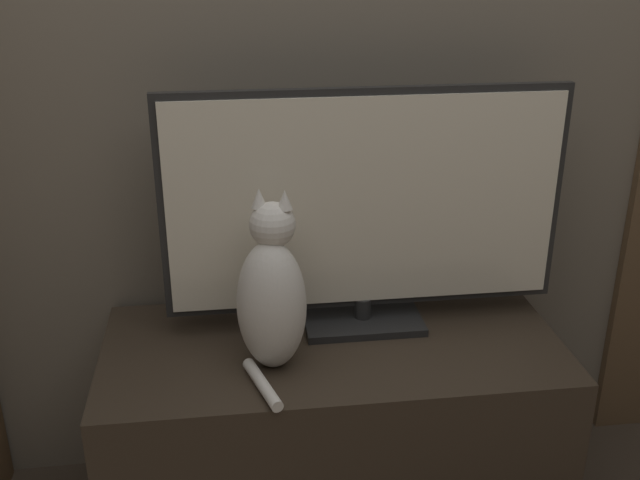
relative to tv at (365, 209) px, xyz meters
The scene contains 4 objects.
wall_back 0.50m from the tv, 112.80° to the left, with size 4.80×0.05×2.60m.
tv_stand 0.61m from the tv, 135.04° to the right, with size 1.16×0.54×0.54m.
tv is the anchor object (origin of this frame).
cat 0.33m from the tv, 145.64° to the right, with size 0.20×0.29×0.44m.
Camera 1 is at (-0.25, -0.72, 1.52)m, focal length 42.00 mm.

